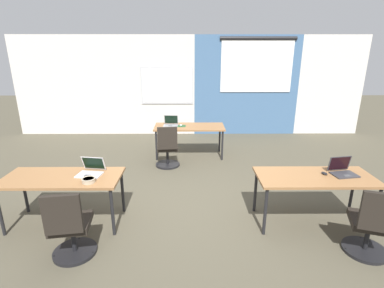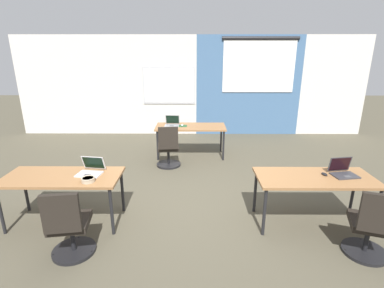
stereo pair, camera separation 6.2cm
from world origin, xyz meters
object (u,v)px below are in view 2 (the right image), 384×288
Objects in this scene: laptop_near_right_end at (343,171)px; mouse_far_left at (182,125)px; chair_near_right_end at (371,230)px; snack_bowl at (88,179)px; chair_near_left_inner at (69,229)px; mouse_near_right_end at (324,174)px; laptop_far_left at (172,123)px; desk_near_right at (315,181)px; desk_far_center at (191,129)px; laptop_near_left_inner at (91,170)px; chair_far_left at (168,150)px; desk_near_left at (62,180)px.

laptop_near_right_end is 3.48× the size of mouse_far_left.
laptop_near_right_end reaches higher than chair_near_right_end.
laptop_near_right_end reaches higher than snack_bowl.
mouse_near_right_end is at bearing -174.79° from chair_near_left_inner.
laptop_near_right_end is 1.08× the size of laptop_far_left.
desk_near_right is 3.59m from laptop_far_left.
desk_far_center is at bearing -0.99° from mouse_far_left.
laptop_near_left_inner is at bearing 178.27° from desk_near_right.
mouse_near_right_end is at bearing 132.51° from chair_far_left.
laptop_far_left is at bearing 73.70° from snack_bowl.
mouse_far_left is (1.55, 2.80, 0.08)m from desk_near_left.
desk_far_center is 4.30× the size of laptop_near_left_inner.
desk_near_right is 3.30m from desk_far_center.
mouse_near_right_end is 3.22m from snack_bowl.
chair_near_left_inner is at bearing 65.62° from chair_far_left.
mouse_near_right_end is at bearing 0.77° from desk_near_left.
snack_bowl is (-3.07, -0.18, 0.10)m from desk_near_right.
chair_near_right_end is at bearing 171.83° from chair_near_left_inner.
desk_far_center is at bearing 71.50° from laptop_near_left_inner.
mouse_far_left is at bearing 121.06° from laptop_near_right_end.
laptop_far_left is 0.84m from chair_far_left.
laptop_near_right_end is 0.40× the size of chair_near_left_inner.
snack_bowl is at bearing -69.47° from laptop_near_left_inner.
laptop_far_left is 0.24m from mouse_far_left.
laptop_near_left_inner is at bearing 179.20° from mouse_near_right_end.
snack_bowl is (-1.12, -2.99, 0.01)m from mouse_far_left.
mouse_near_right_end is 0.12× the size of chair_far_left.
laptop_near_left_inner is (-3.13, 0.09, 0.11)m from desk_near_right.
laptop_far_left is (-2.58, 3.58, 0.39)m from chair_near_right_end.
chair_near_right_end is at bearing -56.42° from mouse_far_left.
chair_far_left is at bearing 136.42° from desk_near_right.
chair_near_left_inner reaches higher than desk_near_right.
desk_near_right is 0.42m from laptop_near_right_end.
snack_bowl reaches higher than mouse_near_right_end.
chair_near_left_inner reaches higher than desk_far_center.
laptop_near_right_end is at bearing 135.70° from chair_far_left.
desk_near_left is 1.74× the size of chair_near_right_end.
mouse_far_left is (-1.95, 2.80, 0.08)m from desk_near_right.
chair_near_right_end is at bearing -99.85° from laptop_near_right_end.
chair_near_left_inner is at bearing -111.39° from desk_far_center.
chair_far_left reaches higher than mouse_far_left.
snack_bowl is at bearing 174.54° from laptop_near_right_end.
chair_far_left reaches higher than snack_bowl.
desk_near_left is at bearing 180.00° from desk_near_right.
mouse_far_left is (1.19, 3.55, 0.36)m from chair_near_left_inner.
snack_bowl is at bearing -23.02° from desk_near_left.
chair_near_right_end and chair_far_left have the same top height.
laptop_near_right_end is at bearing 4.10° from mouse_near_right_end.
desk_near_right is at bearing -42.60° from chair_near_right_end.
laptop_far_left reaches higher than laptop_near_left_inner.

